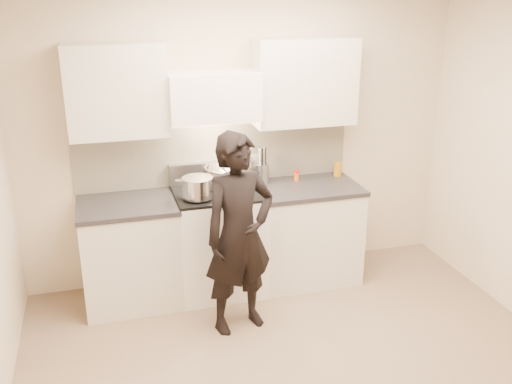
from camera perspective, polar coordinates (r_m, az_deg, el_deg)
ground_plane at (r=4.27m, az=4.92°, el=-18.00°), size 4.00×4.00×0.00m
room_shell at (r=3.84m, az=2.87°, el=4.45°), size 4.04×3.54×2.70m
stove at (r=5.13m, az=-3.69°, el=-4.85°), size 0.76×0.65×0.96m
counter_right at (r=5.35m, az=5.04°, el=-3.96°), size 0.92×0.67×0.92m
counter_left at (r=5.05m, az=-12.42°, el=-5.91°), size 0.82×0.67×0.92m
wok at (r=5.03m, az=-2.79°, el=1.98°), size 0.42×0.51×0.34m
stock_pot at (r=4.75m, az=-5.85°, el=0.47°), size 0.36×0.31×0.17m
utensil_crock at (r=5.19m, az=0.61°, el=2.00°), size 0.12×0.12×0.33m
spice_jar at (r=5.28m, az=4.08°, el=1.68°), size 0.04×0.04×0.10m
oil_glass at (r=5.45m, az=8.19°, el=2.27°), size 0.08×0.08×0.13m
person at (r=4.42m, az=-1.69°, el=-4.26°), size 0.67×0.53×1.62m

